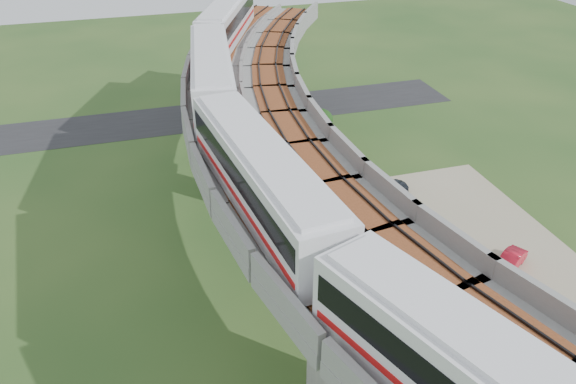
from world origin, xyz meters
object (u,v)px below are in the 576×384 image
object	(u,v)px
car_white	(486,292)
car_dark	(385,186)
car_red	(510,261)
metro_train	(268,117)

from	to	relation	value
car_white	car_dark	distance (m)	14.74
car_white	car_red	xyz separation A→B (m)	(3.61, 2.46, -0.06)
metro_train	car_red	world-z (taller)	metro_train
car_white	car_red	size ratio (longest dim) A/B	1.07
car_white	car_red	distance (m)	4.37
metro_train	car_red	distance (m)	20.80
car_red	car_dark	xyz separation A→B (m)	(-4.14, 12.27, 0.06)
car_dark	car_red	bearing A→B (deg)	-156.99
car_white	car_dark	bearing A→B (deg)	74.11
metro_train	car_red	xyz separation A→B (m)	(16.75, -3.91, -11.69)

